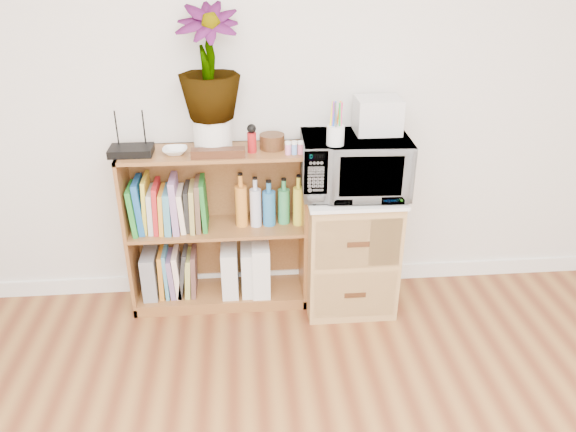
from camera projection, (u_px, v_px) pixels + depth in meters
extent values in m
cube|color=white|center=(278.00, 277.00, 3.53)|extent=(4.00, 0.02, 0.10)
cube|color=brown|center=(218.00, 230.00, 3.19)|extent=(1.00, 0.30, 0.95)
cube|color=#9E7542|center=(349.00, 250.00, 3.24)|extent=(0.50, 0.45, 0.70)
imported|color=silver|center=(354.00, 165.00, 2.99)|extent=(0.58, 0.40, 0.31)
cylinder|color=silver|center=(335.00, 135.00, 2.80)|extent=(0.09, 0.09, 0.10)
cube|color=silver|center=(378.00, 115.00, 2.96)|extent=(0.24, 0.20, 0.19)
cube|color=black|center=(131.00, 151.00, 2.92)|extent=(0.22, 0.15, 0.04)
imported|color=white|center=(175.00, 151.00, 2.93)|extent=(0.13, 0.13, 0.03)
cylinder|color=silver|center=(213.00, 134.00, 2.96)|extent=(0.20, 0.20, 0.17)
imported|color=#40772F|center=(208.00, 63.00, 2.80)|extent=(0.32, 0.32, 0.57)
cube|color=#351A0E|center=(218.00, 153.00, 2.88)|extent=(0.28, 0.07, 0.04)
cylinder|color=maroon|center=(252.00, 142.00, 2.94)|extent=(0.05, 0.05, 0.11)
cylinder|color=#3A2410|center=(272.00, 141.00, 3.00)|extent=(0.13, 0.13, 0.08)
cube|color=pink|center=(294.00, 149.00, 2.92)|extent=(0.12, 0.04, 0.06)
cube|color=gray|center=(151.00, 273.00, 3.28)|extent=(0.08, 0.22, 0.27)
cube|color=silver|center=(230.00, 269.00, 3.30)|extent=(0.09, 0.23, 0.29)
cube|color=silver|center=(249.00, 269.00, 3.31)|extent=(0.09, 0.23, 0.29)
cube|color=silver|center=(261.00, 266.00, 3.31)|extent=(0.10, 0.25, 0.32)
cube|color=#22832B|center=(135.00, 207.00, 3.09)|extent=(0.04, 0.20, 0.27)
cube|color=#1A559C|center=(140.00, 205.00, 3.08)|extent=(0.05, 0.20, 0.30)
cube|color=yellow|center=(146.00, 204.00, 3.08)|extent=(0.04, 0.20, 0.31)
cube|color=#B8B8B2|center=(152.00, 209.00, 3.10)|extent=(0.04, 0.20, 0.24)
cube|color=#B41E23|center=(157.00, 206.00, 3.09)|extent=(0.04, 0.20, 0.28)
cube|color=gold|center=(163.00, 209.00, 3.10)|extent=(0.04, 0.20, 0.24)
cube|color=teal|center=(169.00, 208.00, 3.11)|extent=(0.04, 0.20, 0.24)
cube|color=#966FA7|center=(175.00, 203.00, 3.09)|extent=(0.04, 0.20, 0.31)
cube|color=#FBE7C3|center=(182.00, 209.00, 3.11)|extent=(0.04, 0.20, 0.23)
cube|color=#242424|center=(188.00, 208.00, 3.11)|extent=(0.03, 0.20, 0.24)
cube|color=#A09449|center=(193.00, 206.00, 3.11)|extent=(0.03, 0.20, 0.26)
cube|color=brown|center=(198.00, 204.00, 3.11)|extent=(0.03, 0.20, 0.28)
cube|color=#1E7127|center=(204.00, 204.00, 3.11)|extent=(0.03, 0.20, 0.28)
cylinder|color=orange|center=(241.00, 200.00, 3.12)|extent=(0.07, 0.07, 0.31)
cylinder|color=silver|center=(255.00, 202.00, 3.13)|extent=(0.06, 0.06, 0.28)
cylinder|color=#2570B1|center=(269.00, 203.00, 3.14)|extent=(0.07, 0.07, 0.26)
cylinder|color=#359255|center=(284.00, 203.00, 3.15)|extent=(0.07, 0.07, 0.26)
cylinder|color=gold|center=(298.00, 200.00, 3.15)|extent=(0.06, 0.06, 0.29)
cylinder|color=#B2C0C7|center=(311.00, 200.00, 3.16)|extent=(0.07, 0.07, 0.29)
cube|color=#C07621|center=(162.00, 272.00, 3.28)|extent=(0.03, 0.19, 0.28)
cube|color=teal|center=(167.00, 271.00, 3.28)|extent=(0.02, 0.19, 0.29)
cube|color=slate|center=(172.00, 274.00, 3.29)|extent=(0.04, 0.19, 0.25)
cube|color=#FBD7C3|center=(178.00, 272.00, 3.29)|extent=(0.04, 0.19, 0.27)
cube|color=#2A2A2A|center=(183.00, 270.00, 3.29)|extent=(0.07, 0.19, 0.29)
cube|color=#A5A44C|center=(189.00, 273.00, 3.30)|extent=(0.05, 0.19, 0.25)
cube|color=brown|center=(194.00, 271.00, 3.30)|extent=(0.04, 0.19, 0.27)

